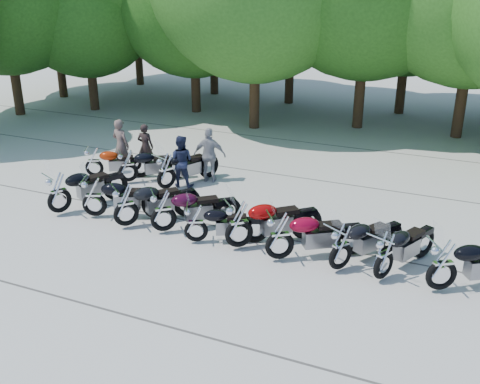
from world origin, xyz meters
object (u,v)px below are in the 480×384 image
at_px(motorcycle_3, 163,210).
at_px(motorcycle_7, 341,246).
at_px(motorcycle_6, 280,235).
at_px(rider_0, 121,145).
at_px(motorcycle_1, 94,196).
at_px(motorcycle_5, 239,223).
at_px(rider_3, 145,146).
at_px(motorcycle_12, 166,170).
at_px(motorcycle_8, 384,255).
at_px(motorcycle_9, 443,264).
at_px(motorcycle_4, 196,222).
at_px(motorcycle_10, 94,161).
at_px(motorcycle_0, 58,192).
at_px(rider_1, 181,161).
at_px(rider_2, 210,155).
at_px(motorcycle_11, 128,165).
at_px(motorcycle_2, 126,204).

bearing_deg(motorcycle_3, motorcycle_7, -131.55).
xyz_separation_m(motorcycle_6, rider_0, (-7.14, 3.94, 0.21)).
relative_size(motorcycle_1, motorcycle_5, 0.94).
distance_m(motorcycle_5, rider_3, 6.87).
distance_m(motorcycle_5, rider_0, 7.10).
bearing_deg(motorcycle_12, motorcycle_8, -177.83).
bearing_deg(motorcycle_5, motorcycle_9, -133.55).
distance_m(motorcycle_3, motorcycle_5, 2.17).
height_order(motorcycle_4, rider_0, rider_0).
xyz_separation_m(motorcycle_9, motorcycle_10, (-11.14, 2.84, -0.10)).
xyz_separation_m(motorcycle_0, motorcycle_3, (3.29, 0.12, -0.02)).
bearing_deg(motorcycle_0, motorcycle_3, -152.92).
relative_size(motorcycle_0, rider_3, 1.55).
bearing_deg(rider_3, motorcycle_4, 128.29).
xyz_separation_m(motorcycle_4, rider_1, (-2.32, 3.41, 0.25)).
distance_m(motorcycle_1, rider_2, 4.21).
xyz_separation_m(motorcycle_10, rider_2, (3.63, 1.24, 0.31)).
distance_m(motorcycle_6, rider_2, 5.71).
distance_m(motorcycle_8, motorcycle_12, 7.72).
xyz_separation_m(motorcycle_1, motorcycle_7, (6.95, -0.19, -0.01)).
relative_size(motorcycle_3, rider_3, 1.50).
bearing_deg(rider_2, motorcycle_12, 40.60).
xyz_separation_m(motorcycle_8, motorcycle_10, (-9.93, 2.85, -0.06)).
height_order(motorcycle_7, motorcycle_11, motorcycle_7).
height_order(motorcycle_4, motorcycle_9, motorcycle_9).
bearing_deg(motorcycle_0, motorcycle_7, -154.97).
bearing_deg(rider_0, motorcycle_2, 133.35).
bearing_deg(rider_1, motorcycle_4, 113.08).
xyz_separation_m(motorcycle_0, rider_1, (2.02, 3.34, 0.14)).
bearing_deg(motorcycle_5, motorcycle_2, 48.69).
height_order(motorcycle_10, motorcycle_12, motorcycle_12).
relative_size(motorcycle_9, rider_2, 1.36).
distance_m(motorcycle_1, motorcycle_3, 2.25).
xyz_separation_m(motorcycle_2, rider_1, (-0.19, 3.33, 0.15)).
relative_size(motorcycle_5, motorcycle_11, 1.14).
bearing_deg(motorcycle_6, rider_0, 26.47).
bearing_deg(motorcycle_9, motorcycle_2, 56.97).
relative_size(motorcycle_0, motorcycle_1, 1.04).
bearing_deg(rider_2, motorcycle_7, 128.53).
bearing_deg(rider_0, motorcycle_8, 165.34).
bearing_deg(motorcycle_9, motorcycle_1, 55.84).
height_order(motorcycle_6, rider_1, rider_1).
height_order(motorcycle_10, motorcycle_11, motorcycle_11).
relative_size(motorcycle_5, motorcycle_12, 1.06).
height_order(motorcycle_12, rider_2, rider_2).
distance_m(motorcycle_3, motorcycle_6, 3.29).
bearing_deg(motorcycle_10, motorcycle_3, -148.41).
height_order(motorcycle_1, motorcycle_7, motorcycle_1).
bearing_deg(motorcycle_10, motorcycle_6, -137.17).
bearing_deg(rider_3, motorcycle_9, 150.91).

